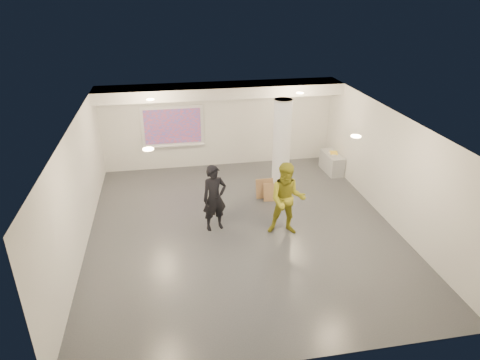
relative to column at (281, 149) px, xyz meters
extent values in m
cube|color=#393C41|center=(-1.50, -1.80, -1.50)|extent=(8.00, 9.00, 0.01)
cube|color=silver|center=(-1.50, -1.80, 1.50)|extent=(8.00, 9.00, 0.01)
cube|color=silver|center=(-1.50, 2.70, 0.00)|extent=(8.00, 0.01, 3.00)
cube|color=silver|center=(-1.50, -6.30, 0.00)|extent=(8.00, 0.01, 3.00)
cube|color=silver|center=(-5.50, -1.80, 0.00)|extent=(0.01, 9.00, 3.00)
cube|color=silver|center=(2.50, -1.80, 0.00)|extent=(0.01, 9.00, 3.00)
cube|color=silver|center=(-1.50, 2.15, 1.32)|extent=(8.00, 1.10, 0.36)
cylinder|color=#FFD999|center=(-3.70, 0.70, 1.48)|extent=(0.22, 0.22, 0.02)
cylinder|color=#FFD999|center=(0.70, 0.70, 1.48)|extent=(0.22, 0.22, 0.02)
cylinder|color=#FFD999|center=(-3.70, -3.30, 1.48)|extent=(0.22, 0.22, 0.02)
cylinder|color=#FFD999|center=(0.70, -3.30, 1.48)|extent=(0.22, 0.22, 0.02)
cylinder|color=white|center=(0.00, 0.00, 0.00)|extent=(0.52, 0.52, 3.00)
cube|color=white|center=(-3.10, 2.66, 0.05)|extent=(2.10, 0.06, 1.40)
cube|color=#1650AF|center=(-3.10, 2.62, 0.05)|extent=(1.90, 0.01, 1.20)
cube|color=white|center=(-3.10, 2.60, -0.65)|extent=(2.10, 0.08, 0.04)
cube|color=#9A9CA0|center=(2.22, 1.38, -1.17)|extent=(0.52, 1.15, 0.66)
cube|color=white|center=(2.24, 1.39, -0.83)|extent=(0.27, 0.33, 0.02)
cube|color=yellow|center=(2.28, 1.42, -0.83)|extent=(0.33, 0.39, 0.03)
cube|color=#9D7349|center=(-0.34, -0.37, -1.23)|extent=(0.51, 0.20, 0.55)
cube|color=#9D7349|center=(-0.50, -0.12, -1.20)|extent=(0.56, 0.21, 0.60)
imported|color=black|center=(-2.22, -1.64, -0.60)|extent=(0.75, 0.58, 1.80)
imported|color=#999420|center=(-0.42, -2.19, -0.52)|extent=(1.10, 0.94, 1.95)
camera|label=1|loc=(-3.31, -11.47, 4.51)|focal=32.00mm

